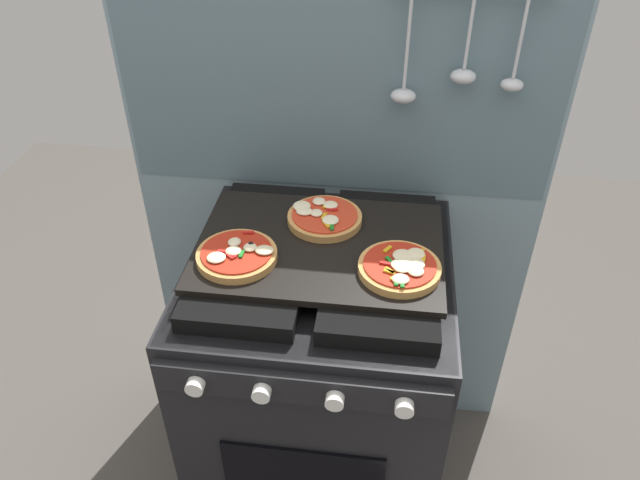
{
  "coord_description": "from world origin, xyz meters",
  "views": [
    {
      "loc": [
        0.13,
        -1.06,
        1.72
      ],
      "look_at": [
        0.0,
        0.0,
        0.93
      ],
      "focal_mm": 33.94,
      "sensor_mm": 36.0,
      "label": 1
    }
  ],
  "objects_px": {
    "pizza_center": "(322,217)",
    "pizza_right": "(401,267)",
    "stove": "(320,383)",
    "pizza_left": "(237,255)",
    "baking_tray": "(320,247)"
  },
  "relations": [
    {
      "from": "baking_tray",
      "to": "pizza_left",
      "type": "xyz_separation_m",
      "value": [
        -0.17,
        -0.08,
        0.02
      ]
    },
    {
      "from": "pizza_right",
      "to": "pizza_center",
      "type": "height_order",
      "value": "same"
    },
    {
      "from": "pizza_center",
      "to": "pizza_right",
      "type": "bearing_deg",
      "value": -41.65
    },
    {
      "from": "pizza_center",
      "to": "baking_tray",
      "type": "bearing_deg",
      "value": -86.38
    },
    {
      "from": "baking_tray",
      "to": "pizza_right",
      "type": "distance_m",
      "value": 0.19
    },
    {
      "from": "baking_tray",
      "to": "stove",
      "type": "bearing_deg",
      "value": -90.0
    },
    {
      "from": "baking_tray",
      "to": "pizza_center",
      "type": "distance_m",
      "value": 0.09
    },
    {
      "from": "baking_tray",
      "to": "pizza_center",
      "type": "relative_size",
      "value": 3.13
    },
    {
      "from": "stove",
      "to": "pizza_left",
      "type": "bearing_deg",
      "value": -155.82
    },
    {
      "from": "pizza_left",
      "to": "pizza_right",
      "type": "distance_m",
      "value": 0.35
    },
    {
      "from": "stove",
      "to": "pizza_left",
      "type": "xyz_separation_m",
      "value": [
        -0.17,
        -0.08,
        0.48
      ]
    },
    {
      "from": "pizza_right",
      "to": "baking_tray",
      "type": "bearing_deg",
      "value": 156.73
    },
    {
      "from": "stove",
      "to": "pizza_center",
      "type": "relative_size",
      "value": 5.22
    },
    {
      "from": "pizza_left",
      "to": "pizza_center",
      "type": "relative_size",
      "value": 1.0
    },
    {
      "from": "pizza_left",
      "to": "baking_tray",
      "type": "bearing_deg",
      "value": 24.65
    }
  ]
}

